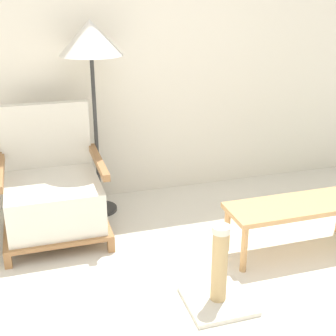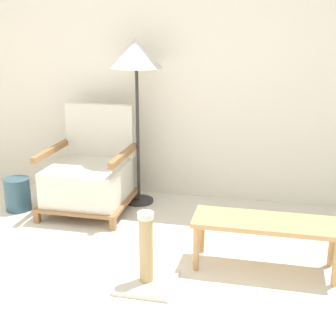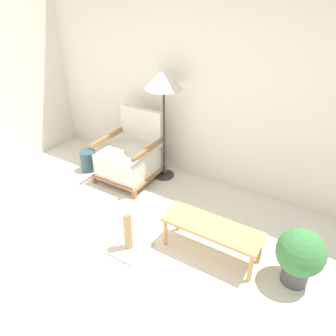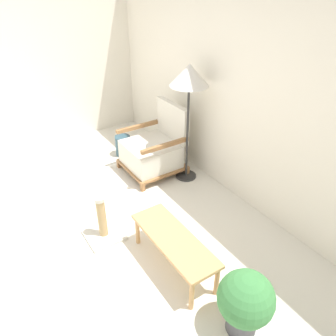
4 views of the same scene
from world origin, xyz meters
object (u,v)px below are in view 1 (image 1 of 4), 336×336
floor_lamp (91,45)px  coffee_table (298,210)px  scratching_post (219,282)px  armchair (53,193)px

floor_lamp → coffee_table: size_ratio=1.52×
coffee_table → scratching_post: size_ratio=1.96×
armchair → coffee_table: bearing=-25.2°
coffee_table → scratching_post: bearing=-152.3°
floor_lamp → coffee_table: floor_lamp is taller
coffee_table → scratching_post: scratching_post is taller
floor_lamp → armchair: bearing=-143.9°
scratching_post → floor_lamp: bearing=108.1°
armchair → coffee_table: (1.61, -0.75, -0.01)m
floor_lamp → scratching_post: bearing=-71.9°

